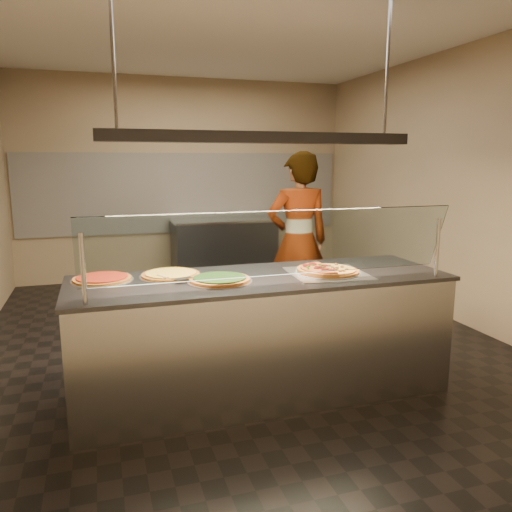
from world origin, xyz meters
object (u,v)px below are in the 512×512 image
object	(u,v)px
half_pizza_pepperoni	(314,270)
heat_lamp_housing	(262,137)
perforated_tray	(328,273)
pizza_tomato	(102,278)
pizza_spatula	(171,277)
serving_counter	(261,335)
pizza_cheese	(171,274)
half_pizza_sausage	(341,269)
prep_table	(224,249)
sneeze_guard	(277,245)
worker	(298,241)
pizza_spinach	(220,279)

from	to	relation	value
half_pizza_pepperoni	heat_lamp_housing	world-z (taller)	heat_lamp_housing
perforated_tray	pizza_tomato	distance (m)	1.69
pizza_spatula	heat_lamp_housing	size ratio (longest dim) A/B	0.11
serving_counter	perforated_tray	bearing A→B (deg)	-7.64
pizza_cheese	pizza_tomato	xyz separation A→B (m)	(-0.49, 0.02, -0.00)
perforated_tray	pizza_cheese	xyz separation A→B (m)	(-1.17, 0.28, 0.01)
half_pizza_sausage	prep_table	bearing A→B (deg)	90.09
sneeze_guard	perforated_tray	size ratio (longest dim) A/B	4.20
prep_table	perforated_tray	bearing A→B (deg)	-91.65
perforated_tray	pizza_tomato	xyz separation A→B (m)	(-1.66, 0.29, 0.01)
pizza_spatula	worker	world-z (taller)	worker
pizza_spatula	worker	bearing A→B (deg)	40.85
half_pizza_pepperoni	heat_lamp_housing	xyz separation A→B (m)	(-0.40, 0.07, 0.99)
pizza_cheese	pizza_spatula	world-z (taller)	pizza_spatula
heat_lamp_housing	pizza_spinach	bearing A→B (deg)	-168.32
pizza_tomato	worker	size ratio (longest dim) A/B	0.24
half_pizza_pepperoni	heat_lamp_housing	distance (m)	1.07
half_pizza_sausage	pizza_spatula	size ratio (longest dim) A/B	1.98
pizza_spinach	heat_lamp_housing	size ratio (longest dim) A/B	0.20
serving_counter	pizza_spatula	distance (m)	0.84
half_pizza_pepperoni	half_pizza_sausage	bearing A→B (deg)	-0.45
half_pizza_pepperoni	half_pizza_sausage	size ratio (longest dim) A/B	1.00
pizza_tomato	half_pizza_pepperoni	bearing A→B (deg)	-10.63
half_pizza_sausage	pizza_tomato	xyz separation A→B (m)	(-1.78, 0.29, -0.01)
pizza_spinach	worker	size ratio (longest dim) A/B	0.25
prep_table	pizza_spatula	bearing A→B (deg)	-109.42
pizza_cheese	pizza_spinach	bearing A→B (deg)	-41.45
serving_counter	pizza_cheese	bearing A→B (deg)	162.37
perforated_tray	prep_table	xyz separation A→B (m)	(0.11, 3.81, -0.47)
half_pizza_sausage	half_pizza_pepperoni	bearing A→B (deg)	179.55
pizza_tomato	worker	world-z (taller)	worker
half_pizza_sausage	pizza_tomato	size ratio (longest dim) A/B	1.10
pizza_spinach	pizza_cheese	distance (m)	0.42
pizza_cheese	prep_table	distance (m)	3.79
serving_counter	half_pizza_pepperoni	distance (m)	0.64
heat_lamp_housing	half_pizza_pepperoni	bearing A→B (deg)	-9.68
sneeze_guard	prep_table	xyz separation A→B (m)	(0.63, 4.08, -0.76)
serving_counter	prep_table	bearing A→B (deg)	80.51
sneeze_guard	half_pizza_pepperoni	distance (m)	0.55
serving_counter	pizza_spinach	world-z (taller)	pizza_spinach
prep_table	heat_lamp_housing	size ratio (longest dim) A/B	0.67
half_pizza_pepperoni	pizza_cheese	distance (m)	1.09
sneeze_guard	perforated_tray	xyz separation A→B (m)	(0.52, 0.27, -0.29)
pizza_spatula	perforated_tray	bearing A→B (deg)	-5.92
half_pizza_pepperoni	pizza_cheese	bearing A→B (deg)	165.34
half_pizza_sausage	pizza_spinach	bearing A→B (deg)	179.98
heat_lamp_housing	perforated_tray	bearing A→B (deg)	-7.64
sneeze_guard	half_pizza_sausage	distance (m)	0.74
worker	pizza_spinach	bearing A→B (deg)	52.38
serving_counter	pizza_cheese	distance (m)	0.83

